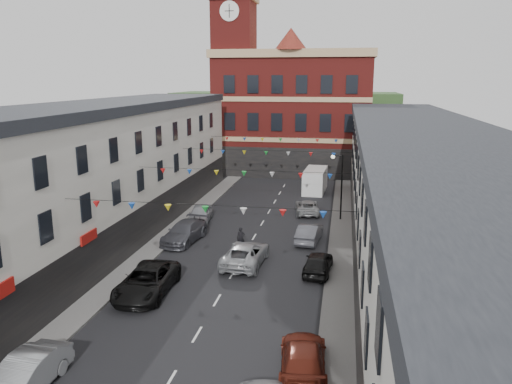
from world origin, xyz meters
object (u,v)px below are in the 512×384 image
Objects in this scene: street_lamp at (339,178)px; white_van at (315,180)px; car_right_e at (309,233)px; car_right_f at (307,207)px; pedestrian at (241,238)px; car_left_e at (200,214)px; car_left_c at (147,281)px; car_right_c at (303,358)px; car_right_d at (318,263)px; car_left_b at (25,376)px; car_left_d at (184,232)px; moving_car at (245,254)px.

white_van is (-2.75, 11.51, -2.62)m from street_lamp.
car_right_e is 8.45m from car_right_f.
car_right_f is 11.73m from pedestrian.
car_left_e is 2.67× the size of pedestrian.
car_left_c is 1.19× the size of car_right_c.
car_right_d is at bearing -94.68° from street_lamp.
car_left_b is 19.65m from car_left_d.
car_left_c is at bearing -77.56° from car_left_d.
white_van reaches higher than car_right_f.
car_right_f is at bearing 74.59° from car_left_b.
car_left_d reaches higher than moving_car.
pedestrian is (-0.96, 3.09, 0.07)m from moving_car.
car_right_c is 13.26m from moving_car.
car_left_c is 1.38× the size of car_right_d.
pedestrian reaches higher than car_right_e.
white_van reaches higher than car_right_e.
car_left_e is at bearing -67.81° from car_right_c.
car_left_d is 6.93m from moving_car.
car_right_e is 0.97× the size of car_right_f.
car_left_b is at bearing 65.49° from car_right_f.
white_van reaches higher than moving_car.
moving_car reaches higher than car_left_e.
car_right_d is 24.41m from white_van.
car_right_f is at bearing 145.99° from street_lamp.
car_left_d is 1.09× the size of car_right_c.
car_right_d is at bearing 105.22° from car_right_e.
car_right_e is (9.97, 21.30, -0.03)m from car_left_b.
white_van is at bearing 103.44° from street_lamp.
car_left_b is 0.87× the size of car_left_d.
moving_car is at bearing -27.96° from car_left_d.
car_left_c is 1.32× the size of car_right_e.
car_left_e is at bearing 19.06° from car_right_f.
car_left_c is at bearing -38.27° from car_right_c.
white_van is at bearing 78.39° from car_left_b.
car_left_c is 15.31m from car_left_e.
car_left_d is 4.79m from pedestrian.
street_lamp reaches higher than moving_car.
car_left_d is 1.26× the size of car_right_d.
car_right_e is at bearing 51.08° from car_left_c.
car_right_c is 2.94× the size of pedestrian.
street_lamp is 4.78m from car_right_f.
car_right_e is 5.57m from pedestrian.
street_lamp is 1.03× the size of car_left_c.
white_van is at bearing 66.79° from pedestrian.
car_right_e reaches higher than car_right_d.
car_left_e is 8.16m from pedestrian.
car_right_e is at bearing -122.26° from moving_car.
white_van reaches higher than car_left_d.
car_left_d is 9.77m from car_right_e.
moving_car is 0.96× the size of white_van.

